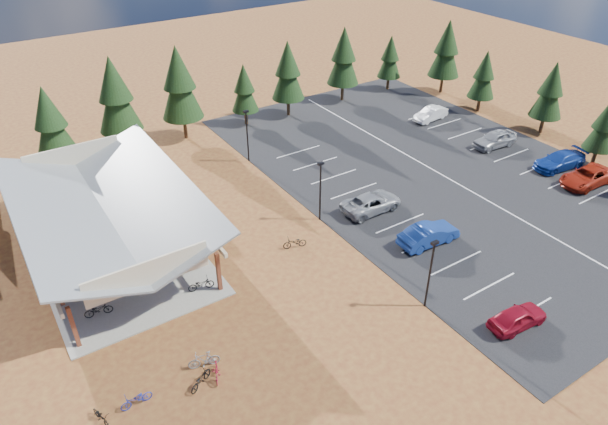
{
  "coord_description": "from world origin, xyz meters",
  "views": [
    {
      "loc": [
        -15.74,
        -27.54,
        24.18
      ],
      "look_at": [
        3.01,
        1.26,
        1.77
      ],
      "focal_mm": 32.0,
      "sensor_mm": 36.0,
      "label": 1
    }
  ],
  "objects_px": {
    "trash_bin_0": "(220,238)",
    "bike_12": "(201,379)",
    "bike_15": "(200,259)",
    "car_9": "(431,114)",
    "trash_bin_1": "(208,232)",
    "bike_0": "(98,310)",
    "car_8": "(495,139)",
    "bike_6": "(124,222)",
    "lamp_post_2": "(247,132)",
    "bike_8": "(101,417)",
    "bike_4": "(201,284)",
    "car_1": "(429,234)",
    "bike_1": "(112,267)",
    "car_6": "(587,177)",
    "bike_10": "(136,400)",
    "bike_5": "(155,251)",
    "car_0": "(518,317)",
    "bike_7": "(131,196)",
    "car_2": "(371,203)",
    "lamp_post_0": "(430,270)",
    "bike_11": "(217,371)",
    "bike_3": "(48,226)",
    "bike_2": "(91,236)",
    "bike_16": "(295,243)",
    "bike_13": "(204,360)",
    "lamp_post_1": "(320,187)"
  },
  "relations": [
    {
      "from": "car_9",
      "to": "bike_3",
      "type": "bearing_deg",
      "value": -96.03
    },
    {
      "from": "bike_1",
      "to": "car_1",
      "type": "distance_m",
      "value": 22.85
    },
    {
      "from": "lamp_post_1",
      "to": "bike_10",
      "type": "relative_size",
      "value": 2.98
    },
    {
      "from": "bike_15",
      "to": "car_9",
      "type": "bearing_deg",
      "value": -134.62
    },
    {
      "from": "bike_12",
      "to": "bike_3",
      "type": "bearing_deg",
      "value": -19.01
    },
    {
      "from": "bike_4",
      "to": "bike_1",
      "type": "bearing_deg",
      "value": 53.03
    },
    {
      "from": "lamp_post_0",
      "to": "car_6",
      "type": "relative_size",
      "value": 0.95
    },
    {
      "from": "bike_7",
      "to": "bike_4",
      "type": "bearing_deg",
      "value": 169.48
    },
    {
      "from": "bike_2",
      "to": "bike_15",
      "type": "height_order",
      "value": "bike_2"
    },
    {
      "from": "bike_13",
      "to": "car_8",
      "type": "relative_size",
      "value": 0.39
    },
    {
      "from": "car_2",
      "to": "car_8",
      "type": "xyz_separation_m",
      "value": [
        17.81,
        2.53,
        0.08
      ]
    },
    {
      "from": "bike_8",
      "to": "bike_11",
      "type": "height_order",
      "value": "bike_11"
    },
    {
      "from": "trash_bin_0",
      "to": "car_8",
      "type": "bearing_deg",
      "value": -0.25
    },
    {
      "from": "bike_11",
      "to": "car_1",
      "type": "distance_m",
      "value": 18.89
    },
    {
      "from": "trash_bin_1",
      "to": "bike_0",
      "type": "relative_size",
      "value": 0.52
    },
    {
      "from": "lamp_post_2",
      "to": "bike_1",
      "type": "relative_size",
      "value": 3.33
    },
    {
      "from": "trash_bin_0",
      "to": "bike_1",
      "type": "bearing_deg",
      "value": 174.07
    },
    {
      "from": "car_2",
      "to": "car_6",
      "type": "distance_m",
      "value": 19.95
    },
    {
      "from": "lamp_post_2",
      "to": "bike_8",
      "type": "height_order",
      "value": "lamp_post_2"
    },
    {
      "from": "lamp_post_1",
      "to": "bike_13",
      "type": "distance_m",
      "value": 16.75
    },
    {
      "from": "bike_16",
      "to": "bike_2",
      "type": "bearing_deg",
      "value": -109.24
    },
    {
      "from": "bike_12",
      "to": "bike_8",
      "type": "bearing_deg",
      "value": 53.25
    },
    {
      "from": "car_8",
      "to": "bike_6",
      "type": "bearing_deg",
      "value": -96.36
    },
    {
      "from": "lamp_post_0",
      "to": "car_0",
      "type": "xyz_separation_m",
      "value": [
        3.46,
        -4.37,
        -2.26
      ]
    },
    {
      "from": "bike_13",
      "to": "car_9",
      "type": "height_order",
      "value": "car_9"
    },
    {
      "from": "car_1",
      "to": "lamp_post_0",
      "type": "bearing_deg",
      "value": 137.69
    },
    {
      "from": "bike_0",
      "to": "bike_3",
      "type": "height_order",
      "value": "bike_3"
    },
    {
      "from": "trash_bin_1",
      "to": "bike_5",
      "type": "xyz_separation_m",
      "value": [
        -4.22,
        -0.24,
        0.1
      ]
    },
    {
      "from": "bike_7",
      "to": "car_2",
      "type": "height_order",
      "value": "car_2"
    },
    {
      "from": "bike_8",
      "to": "bike_10",
      "type": "relative_size",
      "value": 0.91
    },
    {
      "from": "bike_5",
      "to": "car_0",
      "type": "bearing_deg",
      "value": -146.56
    },
    {
      "from": "bike_0",
      "to": "car_9",
      "type": "bearing_deg",
      "value": -64.54
    },
    {
      "from": "trash_bin_1",
      "to": "car_9",
      "type": "distance_m",
      "value": 30.71
    },
    {
      "from": "bike_2",
      "to": "car_0",
      "type": "height_order",
      "value": "car_0"
    },
    {
      "from": "bike_6",
      "to": "bike_12",
      "type": "height_order",
      "value": "bike_6"
    },
    {
      "from": "lamp_post_0",
      "to": "car_9",
      "type": "relative_size",
      "value": 1.2
    },
    {
      "from": "lamp_post_0",
      "to": "car_2",
      "type": "xyz_separation_m",
      "value": [
        4.26,
        10.78,
        -2.21
      ]
    },
    {
      "from": "bike_6",
      "to": "bike_8",
      "type": "relative_size",
      "value": 1.13
    },
    {
      "from": "bike_6",
      "to": "car_9",
      "type": "height_order",
      "value": "car_9"
    },
    {
      "from": "bike_10",
      "to": "car_1",
      "type": "height_order",
      "value": "car_1"
    },
    {
      "from": "car_6",
      "to": "lamp_post_2",
      "type": "bearing_deg",
      "value": -129.76
    },
    {
      "from": "bike_11",
      "to": "bike_8",
      "type": "bearing_deg",
      "value": -161.66
    },
    {
      "from": "trash_bin_0",
      "to": "car_8",
      "type": "relative_size",
      "value": 0.19
    },
    {
      "from": "bike_1",
      "to": "car_6",
      "type": "xyz_separation_m",
      "value": [
        38.82,
        -10.53,
        0.23
      ]
    },
    {
      "from": "trash_bin_0",
      "to": "bike_12",
      "type": "distance_m",
      "value": 13.18
    },
    {
      "from": "bike_12",
      "to": "bike_16",
      "type": "height_order",
      "value": "bike_16"
    },
    {
      "from": "bike_6",
      "to": "bike_10",
      "type": "bearing_deg",
      "value": 161.33
    },
    {
      "from": "car_1",
      "to": "car_2",
      "type": "distance_m",
      "value": 5.94
    },
    {
      "from": "bike_4",
      "to": "car_1",
      "type": "relative_size",
      "value": 0.36
    },
    {
      "from": "bike_15",
      "to": "car_9",
      "type": "xyz_separation_m",
      "value": [
        31.78,
        9.7,
        0.3
      ]
    }
  ]
}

